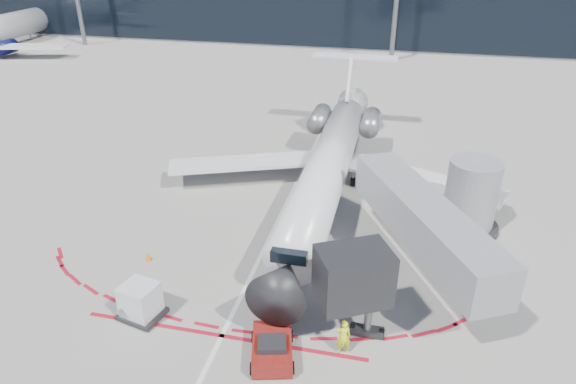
% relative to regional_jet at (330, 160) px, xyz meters
% --- Properties ---
extents(ground, '(260.00, 260.00, 0.00)m').
position_rel_regional_jet_xyz_m(ground, '(-2.65, -4.53, -2.53)').
color(ground, slate).
rests_on(ground, ground).
extents(apron_centerline, '(0.25, 40.00, 0.01)m').
position_rel_regional_jet_xyz_m(apron_centerline, '(-2.65, -2.53, -2.53)').
color(apron_centerline, silver).
rests_on(apron_centerline, ground).
extents(apron_stop_bar, '(14.00, 0.25, 0.01)m').
position_rel_regional_jet_xyz_m(apron_stop_bar, '(-2.65, -16.03, -2.53)').
color(apron_stop_bar, maroon).
rests_on(apron_stop_bar, ground).
extents(jet_bridge, '(10.03, 15.20, 4.90)m').
position_rel_regional_jet_xyz_m(jet_bridge, '(7.14, -7.55, 0.48)').
color(jet_bridge, '#989AA0').
rests_on(jet_bridge, ground).
extents(regional_jet, '(24.56, 30.28, 7.58)m').
position_rel_regional_jet_xyz_m(regional_jet, '(0.00, 0.00, 0.00)').
color(regional_jet, silver).
rests_on(regional_jet, ground).
extents(pushback_tug, '(2.50, 4.62, 1.18)m').
position_rel_regional_jet_xyz_m(pushback_tug, '(0.04, -16.79, -2.01)').
color(pushback_tug, '#63110E').
rests_on(pushback_tug, ground).
extents(ramp_worker, '(0.78, 0.64, 1.84)m').
position_rel_regional_jet_xyz_m(ramp_worker, '(3.12, -15.77, -1.61)').
color(ramp_worker, '#E9FF1A').
rests_on(ramp_worker, ground).
extents(uld_container, '(2.37, 2.14, 1.92)m').
position_rel_regional_jet_xyz_m(uld_container, '(-6.97, -15.64, -1.58)').
color(uld_container, black).
rests_on(uld_container, ground).
extents(safety_cone_left, '(0.37, 0.37, 0.52)m').
position_rel_regional_jet_xyz_m(safety_cone_left, '(-8.94, -11.04, -2.27)').
color(safety_cone_left, orange).
rests_on(safety_cone_left, ground).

